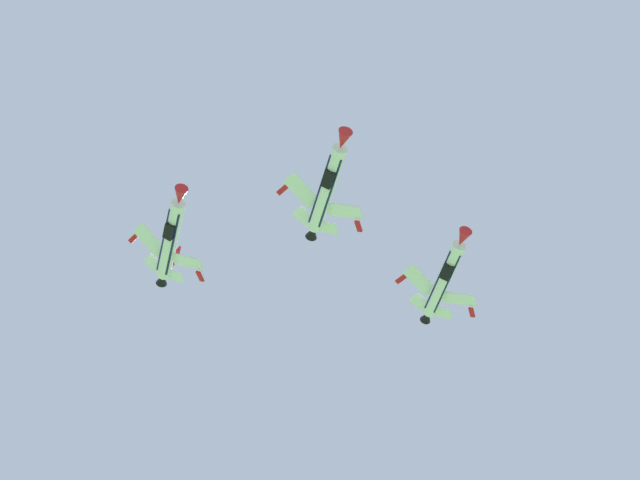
% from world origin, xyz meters
% --- Properties ---
extents(fighter_jet_lead, '(11.40, 13.94, 5.09)m').
position_xyz_m(fighter_jet_lead, '(-24.54, 78.56, 97.85)').
color(fighter_jet_lead, white).
extents(fighter_jet_left_wing, '(11.42, 13.94, 5.03)m').
position_xyz_m(fighter_jet_left_wing, '(-17.14, 98.60, 99.49)').
color(fighter_jet_left_wing, white).
extents(fighter_jet_right_wing, '(11.27, 13.94, 5.33)m').
position_xyz_m(fighter_jet_right_wing, '(-45.11, 81.54, 100.18)').
color(fighter_jet_right_wing, white).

